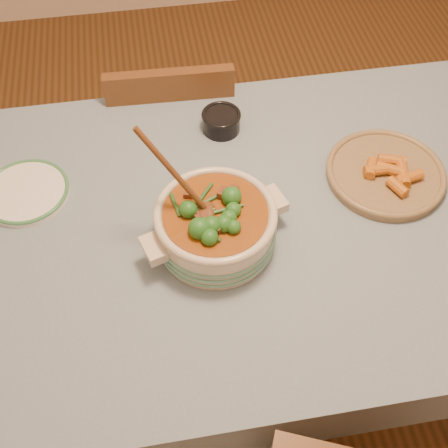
{
  "coord_description": "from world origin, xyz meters",
  "views": [
    {
      "loc": [
        -0.16,
        -0.88,
        1.92
      ],
      "look_at": [
        -0.03,
        -0.09,
        0.86
      ],
      "focal_mm": 45.0,
      "sensor_mm": 36.0,
      "label": 1
    }
  ],
  "objects_px": {
    "white_plate": "(26,192)",
    "condiment_bowl": "(221,120)",
    "fried_plate": "(386,172)",
    "dining_table": "(228,240)",
    "stew_casserole": "(215,223)",
    "chair_far": "(175,138)"
  },
  "relations": [
    {
      "from": "white_plate",
      "to": "chair_far",
      "type": "relative_size",
      "value": 0.32
    },
    {
      "from": "stew_casserole",
      "to": "fried_plate",
      "type": "height_order",
      "value": "stew_casserole"
    },
    {
      "from": "dining_table",
      "to": "chair_far",
      "type": "bearing_deg",
      "value": 98.65
    },
    {
      "from": "condiment_bowl",
      "to": "fried_plate",
      "type": "bearing_deg",
      "value": -32.61
    },
    {
      "from": "dining_table",
      "to": "fried_plate",
      "type": "bearing_deg",
      "value": 9.26
    },
    {
      "from": "dining_table",
      "to": "stew_casserole",
      "type": "bearing_deg",
      "value": -124.4
    },
    {
      "from": "white_plate",
      "to": "dining_table",
      "type": "bearing_deg",
      "value": -18.41
    },
    {
      "from": "white_plate",
      "to": "condiment_bowl",
      "type": "relative_size",
      "value": 1.88
    },
    {
      "from": "white_plate",
      "to": "condiment_bowl",
      "type": "distance_m",
      "value": 0.59
    },
    {
      "from": "stew_casserole",
      "to": "chair_far",
      "type": "relative_size",
      "value": 0.44
    },
    {
      "from": "stew_casserole",
      "to": "white_plate",
      "type": "height_order",
      "value": "stew_casserole"
    },
    {
      "from": "dining_table",
      "to": "fried_plate",
      "type": "distance_m",
      "value": 0.47
    },
    {
      "from": "dining_table",
      "to": "white_plate",
      "type": "height_order",
      "value": "white_plate"
    },
    {
      "from": "dining_table",
      "to": "stew_casserole",
      "type": "relative_size",
      "value": 4.42
    },
    {
      "from": "dining_table",
      "to": "chair_far",
      "type": "xyz_separation_m",
      "value": [
        -0.09,
        0.61,
        -0.18
      ]
    },
    {
      "from": "stew_casserole",
      "to": "condiment_bowl",
      "type": "distance_m",
      "value": 0.41
    },
    {
      "from": "white_plate",
      "to": "condiment_bowl",
      "type": "bearing_deg",
      "value": 16.32
    },
    {
      "from": "stew_casserole",
      "to": "fried_plate",
      "type": "bearing_deg",
      "value": 15.51
    },
    {
      "from": "condiment_bowl",
      "to": "chair_far",
      "type": "xyz_separation_m",
      "value": [
        -0.13,
        0.27,
        -0.3
      ]
    },
    {
      "from": "dining_table",
      "to": "white_plate",
      "type": "xyz_separation_m",
      "value": [
        -0.53,
        0.18,
        0.1
      ]
    },
    {
      "from": "fried_plate",
      "to": "chair_far",
      "type": "bearing_deg",
      "value": 135.65
    },
    {
      "from": "fried_plate",
      "to": "condiment_bowl",
      "type": "bearing_deg",
      "value": 147.39
    }
  ]
}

